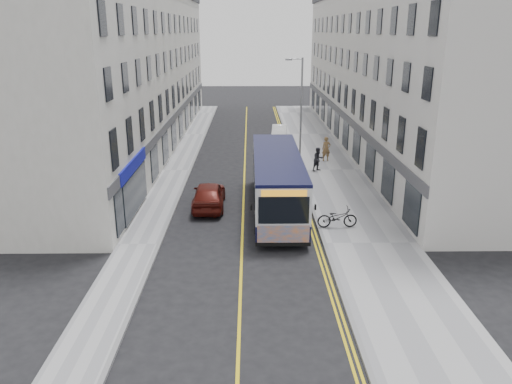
{
  "coord_description": "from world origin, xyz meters",
  "views": [
    {
      "loc": [
        0.4,
        -23.3,
        9.94
      ],
      "look_at": [
        0.72,
        2.22,
        1.6
      ],
      "focal_mm": 35.0,
      "sensor_mm": 36.0,
      "label": 1
    }
  ],
  "objects_px": {
    "car_white": "(279,132)",
    "car_maroon": "(209,195)",
    "streetlamp": "(300,107)",
    "pedestrian_near": "(326,149)",
    "pedestrian_far": "(318,159)",
    "city_bus": "(277,181)",
    "bicycle": "(337,217)"
  },
  "relations": [
    {
      "from": "pedestrian_near",
      "to": "pedestrian_far",
      "type": "bearing_deg",
      "value": -115.65
    },
    {
      "from": "pedestrian_near",
      "to": "car_maroon",
      "type": "xyz_separation_m",
      "value": [
        -8.37,
        -10.38,
        -0.29
      ]
    },
    {
      "from": "city_bus",
      "to": "car_maroon",
      "type": "height_order",
      "value": "city_bus"
    },
    {
      "from": "streetlamp",
      "to": "city_bus",
      "type": "xyz_separation_m",
      "value": [
        -2.24,
        -10.36,
        -2.58
      ]
    },
    {
      "from": "city_bus",
      "to": "streetlamp",
      "type": "bearing_deg",
      "value": 77.8
    },
    {
      "from": "pedestrian_near",
      "to": "car_white",
      "type": "distance_m",
      "value": 9.5
    },
    {
      "from": "pedestrian_near",
      "to": "bicycle",
      "type": "bearing_deg",
      "value": -102.45
    },
    {
      "from": "car_maroon",
      "to": "pedestrian_near",
      "type": "bearing_deg",
      "value": -129.44
    },
    {
      "from": "streetlamp",
      "to": "car_white",
      "type": "height_order",
      "value": "streetlamp"
    },
    {
      "from": "streetlamp",
      "to": "pedestrian_far",
      "type": "distance_m",
      "value": 4.27
    },
    {
      "from": "bicycle",
      "to": "car_maroon",
      "type": "xyz_separation_m",
      "value": [
        -6.92,
        3.47,
        0.11
      ]
    },
    {
      "from": "bicycle",
      "to": "city_bus",
      "type": "bearing_deg",
      "value": 43.8
    },
    {
      "from": "car_white",
      "to": "car_maroon",
      "type": "distance_m",
      "value": 20.01
    },
    {
      "from": "pedestrian_far",
      "to": "bicycle",
      "type": "bearing_deg",
      "value": -123.27
    },
    {
      "from": "bicycle",
      "to": "pedestrian_near",
      "type": "relative_size",
      "value": 1.1
    },
    {
      "from": "streetlamp",
      "to": "city_bus",
      "type": "distance_m",
      "value": 10.91
    },
    {
      "from": "streetlamp",
      "to": "city_bus",
      "type": "bearing_deg",
      "value": -102.2
    },
    {
      "from": "bicycle",
      "to": "car_white",
      "type": "distance_m",
      "value": 22.86
    },
    {
      "from": "city_bus",
      "to": "pedestrian_far",
      "type": "distance_m",
      "value": 8.81
    },
    {
      "from": "bicycle",
      "to": "pedestrian_far",
      "type": "relative_size",
      "value": 1.2
    },
    {
      "from": "car_white",
      "to": "car_maroon",
      "type": "height_order",
      "value": "car_maroon"
    },
    {
      "from": "city_bus",
      "to": "pedestrian_far",
      "type": "xyz_separation_m",
      "value": [
        3.43,
        8.07,
        -0.83
      ]
    },
    {
      "from": "streetlamp",
      "to": "city_bus",
      "type": "relative_size",
      "value": 0.7
    },
    {
      "from": "streetlamp",
      "to": "car_maroon",
      "type": "bearing_deg",
      "value": -122.32
    },
    {
      "from": "bicycle",
      "to": "pedestrian_near",
      "type": "bearing_deg",
      "value": -8.37
    },
    {
      "from": "streetlamp",
      "to": "pedestrian_near",
      "type": "relative_size",
      "value": 4.25
    },
    {
      "from": "streetlamp",
      "to": "bicycle",
      "type": "height_order",
      "value": "streetlamp"
    },
    {
      "from": "pedestrian_near",
      "to": "car_white",
      "type": "relative_size",
      "value": 0.49
    },
    {
      "from": "car_maroon",
      "to": "car_white",
      "type": "bearing_deg",
      "value": -105.63
    },
    {
      "from": "streetlamp",
      "to": "car_white",
      "type": "relative_size",
      "value": 2.09
    },
    {
      "from": "streetlamp",
      "to": "car_white",
      "type": "xyz_separation_m",
      "value": [
        -0.97,
        9.57,
        -3.75
      ]
    },
    {
      "from": "bicycle",
      "to": "car_maroon",
      "type": "distance_m",
      "value": 7.74
    }
  ]
}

